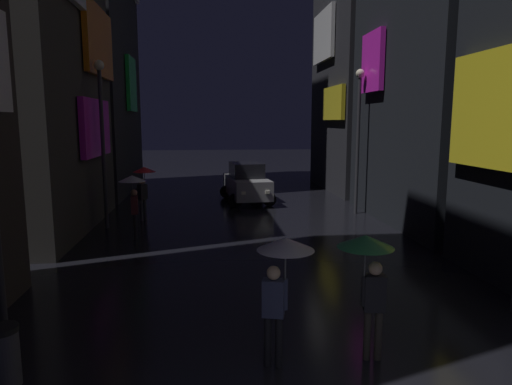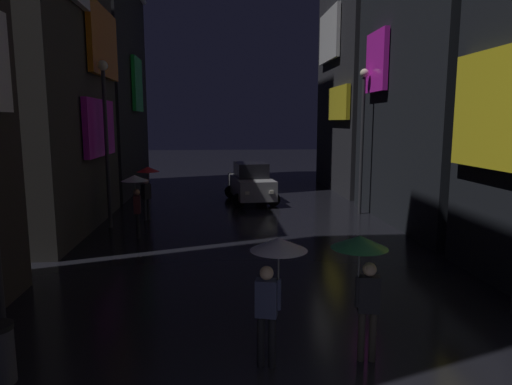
# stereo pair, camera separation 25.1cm
# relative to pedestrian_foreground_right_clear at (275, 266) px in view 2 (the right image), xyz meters

# --- Properties ---
(building_left_mid) EXTENTS (4.25, 8.35, 12.17)m
(building_left_mid) POSITION_rel_pedestrian_foreground_right_clear_xyz_m (-7.32, 10.15, 4.42)
(building_left_mid) COLOR #33302D
(building_left_mid) RESTS_ON ground
(building_right_far) EXTENTS (4.25, 7.78, 12.66)m
(building_right_far) POSITION_rel_pedestrian_foreground_right_clear_xyz_m (7.63, 18.86, 4.67)
(building_right_far) COLOR #232328
(building_right_far) RESTS_ON ground
(pedestrian_foreground_right_clear) EXTENTS (0.90, 0.90, 2.12)m
(pedestrian_foreground_right_clear) POSITION_rel_pedestrian_foreground_right_clear_xyz_m (0.00, 0.00, 0.00)
(pedestrian_foreground_right_clear) COLOR black
(pedestrian_foreground_right_clear) RESTS_ON ground
(pedestrian_foreground_left_green) EXTENTS (0.90, 0.90, 2.12)m
(pedestrian_foreground_left_green) POSITION_rel_pedestrian_foreground_right_clear_xyz_m (1.41, 0.02, 0.00)
(pedestrian_foreground_left_green) COLOR #38332D
(pedestrian_foreground_left_green) RESTS_ON ground
(pedestrian_far_right_red) EXTENTS (0.90, 0.90, 2.12)m
(pedestrian_far_right_red) POSITION_rel_pedestrian_foreground_right_clear_xyz_m (-3.64, 11.47, 0.00)
(pedestrian_far_right_red) COLOR #2D2D38
(pedestrian_far_right_red) RESTS_ON ground
(pedestrian_near_crossing_clear) EXTENTS (0.90, 0.90, 2.12)m
(pedestrian_near_crossing_clear) POSITION_rel_pedestrian_foreground_right_clear_xyz_m (-3.61, 8.62, 0.00)
(pedestrian_near_crossing_clear) COLOR black
(pedestrian_near_crossing_clear) RESTS_ON ground
(car_distant) EXTENTS (2.55, 4.29, 1.92)m
(car_distant) POSITION_rel_pedestrian_foreground_right_clear_xyz_m (0.75, 15.18, -0.74)
(car_distant) COLOR #99999E
(car_distant) RESTS_ON ground
(streetlamp_left_far) EXTENTS (0.36, 0.36, 6.03)m
(streetlamp_left_far) POSITION_rel_pedestrian_foreground_right_clear_xyz_m (-4.85, 10.18, 2.06)
(streetlamp_left_far) COLOR #2D2D33
(streetlamp_left_far) RESTS_ON ground
(streetlamp_right_far) EXTENTS (0.36, 0.36, 6.02)m
(streetlamp_right_far) POSITION_rel_pedestrian_foreground_right_clear_xyz_m (5.15, 11.84, 2.05)
(streetlamp_right_far) COLOR #2D2D33
(streetlamp_right_far) RESTS_ON ground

